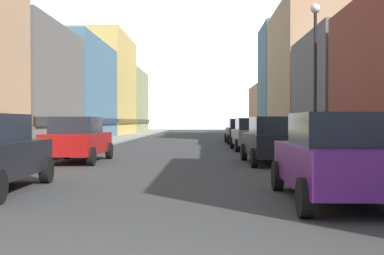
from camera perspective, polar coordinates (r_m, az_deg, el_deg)
name	(u,v)px	position (r m, az deg, el deg)	size (l,w,h in m)	color
sidewalk_left	(112,140)	(40.33, -9.25, -1.45)	(2.50, 100.00, 0.15)	gray
sidewalk_right	(267,140)	(39.97, 8.66, -1.47)	(2.50, 100.00, 0.15)	gray
storefront_left_2	(1,88)	(32.78, -21.21, 4.24)	(8.06, 10.29, 7.57)	#66605B
storefront_left_3	(61,92)	(44.36, -14.85, 3.95)	(7.67, 13.36, 8.54)	slate
storefront_left_4	(98,87)	(58.01, -10.84, 4.58)	(7.41, 13.62, 11.38)	#D8B259
storefront_left_5	(109,103)	(71.74, -9.61, 2.83)	(10.24, 13.51, 8.79)	#8C9966
storefront_right_2	(372,93)	(32.68, 20.08, 3.79)	(8.58, 10.19, 7.02)	#66605B
storefront_right_3	(325,76)	(44.30, 15.07, 5.80)	(8.53, 13.11, 11.44)	tan
storefront_right_4	(294,83)	(54.96, 11.66, 5.09)	(7.22, 8.29, 11.96)	slate
storefront_right_5	(282,111)	(64.81, 10.38, 1.91)	(7.94, 11.16, 6.13)	tan
car_left_1	(78,139)	(19.97, -13.07, -1.33)	(2.08, 4.41, 1.78)	#9E1111
car_right_0	(336,157)	(10.19, 16.31, -3.32)	(2.10, 4.42, 1.78)	#591E72
car_right_1	(273,140)	(18.94, 9.34, -1.44)	(2.17, 4.45, 1.78)	black
car_right_2	(251,134)	(27.54, 6.84, -0.75)	(2.17, 4.45, 1.78)	slate
car_right_3	(240,131)	(35.65, 5.59, -0.41)	(2.12, 4.43, 1.78)	black
potted_plant_0	(24,143)	(23.76, -18.77, -1.68)	(0.59, 0.59, 0.92)	brown
pedestrian_1	(73,133)	(28.80, -13.58, -0.66)	(0.36, 0.36, 1.67)	#333338
pedestrian_2	(353,142)	(17.64, 18.09, -1.55)	(0.36, 0.36, 1.67)	navy
streetlamp_right	(315,58)	(19.21, 14.03, 7.81)	(0.36, 0.36, 5.86)	black
mountain_backdrop	(182,25)	(269.80, -1.22, 11.70)	(341.64, 341.64, 105.80)	silver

